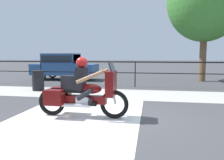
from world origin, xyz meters
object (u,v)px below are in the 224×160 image
(parked_car, at_px, (64,65))
(trash_bin, at_px, (38,81))
(motorcycle, at_px, (82,91))
(tree_behind_sign, at_px, (205,0))

(parked_car, bearing_deg, trash_bin, -86.20)
(motorcycle, relative_size, parked_car, 0.59)
(parked_car, relative_size, tree_behind_sign, 0.56)
(tree_behind_sign, bearing_deg, motorcycle, -119.20)
(motorcycle, height_order, parked_car, parked_car)
(trash_bin, distance_m, tree_behind_sign, 10.48)
(motorcycle, bearing_deg, tree_behind_sign, 57.84)
(motorcycle, xyz_separation_m, parked_car, (-3.80, 8.06, 0.27))
(parked_car, distance_m, trash_bin, 4.42)
(motorcycle, bearing_deg, parked_car, 112.33)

